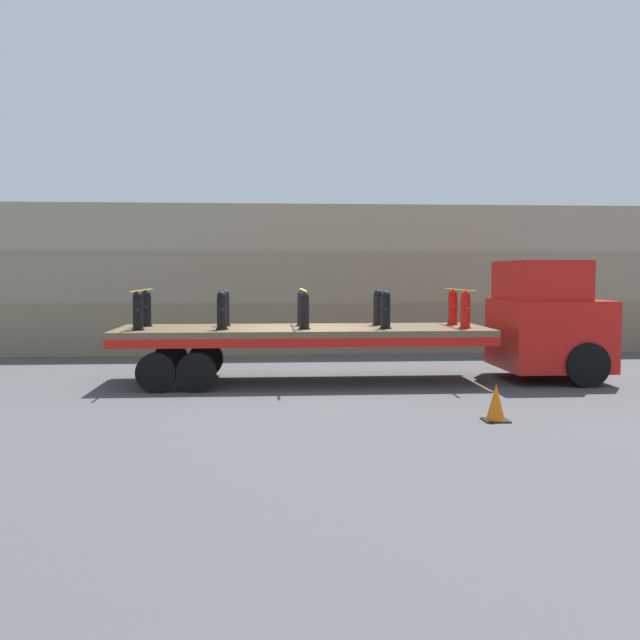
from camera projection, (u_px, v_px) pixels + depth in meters
name	position (u px, v px, depth m)	size (l,w,h in m)	color
ground_plane	(303.00, 382.00, 16.79)	(120.00, 120.00, 0.00)	#474749
rock_cliff	(293.00, 279.00, 23.73)	(60.00, 3.30, 4.73)	#84755B
truck_cab	(550.00, 321.00, 17.12)	(2.35, 2.68, 2.86)	red
flatbed_trailer	(279.00, 338.00, 16.67)	(8.63, 2.66, 1.30)	brown
fire_hydrant_black_near_0	(138.00, 311.00, 15.84)	(0.28, 0.53, 0.87)	black
fire_hydrant_black_far_0	(146.00, 309.00, 16.96)	(0.28, 0.53, 0.87)	black
fire_hydrant_black_near_1	(222.00, 311.00, 15.97)	(0.28, 0.53, 0.87)	black
fire_hydrant_black_far_1	(225.00, 308.00, 17.10)	(0.28, 0.53, 0.87)	black
fire_hydrant_black_near_2	(304.00, 311.00, 16.11)	(0.28, 0.53, 0.87)	black
fire_hydrant_black_far_2	(302.00, 308.00, 17.23)	(0.28, 0.53, 0.87)	black
fire_hydrant_black_near_3	(386.00, 310.00, 16.24)	(0.28, 0.53, 0.87)	black
fire_hydrant_black_far_3	(378.00, 308.00, 17.37)	(0.28, 0.53, 0.87)	black
fire_hydrant_red_near_4	(465.00, 310.00, 16.38)	(0.28, 0.53, 0.87)	red
fire_hydrant_red_far_4	(453.00, 307.00, 17.50)	(0.28, 0.53, 0.87)	red
cargo_strap_rear	(142.00, 290.00, 16.37)	(0.05, 2.77, 0.01)	yellow
cargo_strap_middle	(303.00, 290.00, 16.64)	(0.05, 2.77, 0.01)	yellow
cargo_strap_front	(459.00, 290.00, 16.91)	(0.05, 2.77, 0.01)	yellow
traffic_cone	(496.00, 403.00, 12.38)	(0.43, 0.43, 0.65)	black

